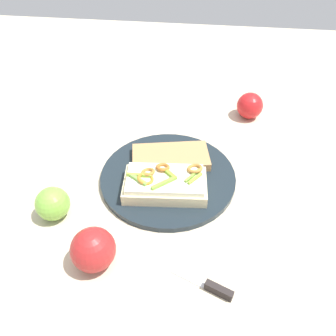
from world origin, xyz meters
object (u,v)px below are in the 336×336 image
at_px(apple_0, 250,106).
at_px(sandwich, 167,183).
at_px(plate, 168,177).
at_px(apple_1, 93,249).
at_px(bread_slice_side, 169,157).
at_px(apple_2, 53,204).
at_px(knife, 212,288).

bearing_deg(apple_0, sandwich, 149.99).
relative_size(plate, apple_1, 3.83).
xyz_separation_m(bread_slice_side, apple_2, (-0.18, 0.21, 0.01)).
bearing_deg(apple_1, apple_2, 49.23).
bearing_deg(bread_slice_side, plate, 83.29).
height_order(bread_slice_side, apple_2, apple_2).
bearing_deg(bread_slice_side, sandwich, 83.02).
xyz_separation_m(bread_slice_side, knife, (-0.31, -0.11, -0.02)).
bearing_deg(apple_1, knife, -97.38).
height_order(plate, bread_slice_side, bread_slice_side).
height_order(plate, apple_2, apple_2).
xyz_separation_m(bread_slice_side, apple_1, (-0.28, 0.10, 0.02)).
bearing_deg(knife, bread_slice_side, -47.96).
distance_m(plate, apple_0, 0.34).
distance_m(plate, apple_2, 0.26).
relative_size(bread_slice_side, apple_1, 2.22).
bearing_deg(sandwich, plate, -90.53).
bearing_deg(knife, apple_1, 14.53).
relative_size(apple_1, knife, 0.74).
bearing_deg(knife, sandwich, -41.63).
relative_size(sandwich, apple_0, 2.53).
bearing_deg(bread_slice_side, knife, 98.50).
distance_m(sandwich, apple_1, 0.21).
height_order(apple_0, apple_2, apple_0).
relative_size(bread_slice_side, knife, 1.64).
bearing_deg(apple_2, plate, -57.97).
bearing_deg(apple_2, knife, -111.08).
relative_size(sandwich, bread_slice_side, 1.03).
distance_m(plate, apple_1, 0.26).
bearing_deg(sandwich, bread_slice_side, -90.26).
height_order(bread_slice_side, apple_1, apple_1).
bearing_deg(plate, knife, -157.25).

